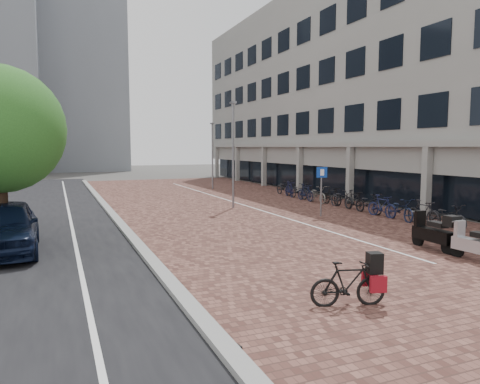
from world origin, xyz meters
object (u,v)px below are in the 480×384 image
car_navy (4,227)px  hero_bike (348,283)px  scooter_mid (433,231)px  parking_sign (321,184)px  scooter_back (477,243)px

car_navy → hero_bike: (7.01, -7.97, -0.32)m
car_navy → hero_bike: car_navy is taller
scooter_mid → car_navy: bearing=161.9°
parking_sign → hero_bike: bearing=-95.3°
car_navy → scooter_mid: 13.45m
car_navy → scooter_mid: (12.56, -4.80, -0.21)m
car_navy → hero_bike: 10.62m
scooter_mid → parking_sign: 7.33m
car_navy → scooter_mid: car_navy is taller
car_navy → scooter_mid: size_ratio=2.71×
hero_bike → scooter_mid: bearing=-44.5°
hero_bike → scooter_back: (5.55, 1.58, 0.07)m
car_navy → scooter_back: bearing=-28.4°
hero_bike → scooter_back: 5.77m
scooter_back → parking_sign: 8.91m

